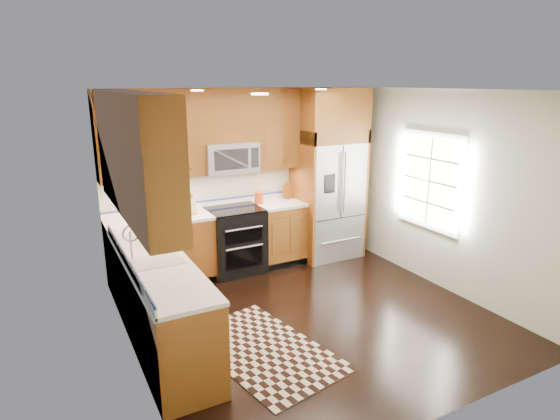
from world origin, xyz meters
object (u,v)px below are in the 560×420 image
knife_block (191,206)px  utensil_crock (259,195)px  rug (263,350)px  range (235,240)px  refrigerator (328,174)px

knife_block → utensil_crock: size_ratio=0.73×
rug → knife_block: 2.38m
range → utensil_crock: size_ratio=2.51×
refrigerator → rug: bearing=-135.9°
refrigerator → knife_block: (-2.17, 0.09, -0.25)m
rug → range: bearing=63.8°
refrigerator → rug: refrigerator is taller
refrigerator → utensil_crock: (-1.11, 0.15, -0.23)m
range → knife_block: knife_block is taller
range → rug: 2.21m
range → knife_block: 0.85m
refrigerator → utensil_crock: 1.14m
knife_block → rug: bearing=-88.5°
refrigerator → rug: (-2.11, -2.05, -1.30)m
refrigerator → utensil_crock: bearing=172.1°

